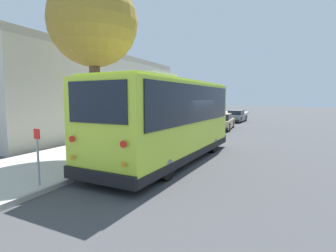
{
  "coord_description": "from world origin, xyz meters",
  "views": [
    {
      "loc": [
        -10.31,
        -3.96,
        2.57
      ],
      "look_at": [
        0.73,
        0.93,
        1.3
      ],
      "focal_mm": 28.0,
      "sensor_mm": 36.0,
      "label": 1
    }
  ],
  "objects": [
    {
      "name": "shuttle_bus",
      "position": [
        -0.55,
        0.33,
        1.84
      ],
      "size": [
        8.67,
        3.03,
        3.45
      ],
      "rotation": [
        0.0,
        0.0,
        -0.06
      ],
      "color": "#BCDB38",
      "rests_on": "ground"
    },
    {
      "name": "fire_hydrant",
      "position": [
        5.44,
        2.43,
        0.55
      ],
      "size": [
        0.22,
        0.22,
        0.81
      ],
      "color": "#99999E",
      "rests_on": "sidewalk_slab"
    },
    {
      "name": "sidewalk_slab",
      "position": [
        0.0,
        4.16,
        0.07
      ],
      "size": [
        80.0,
        4.31,
        0.15
      ],
      "primitive_type": "cube",
      "color": "beige",
      "rests_on": "ground"
    },
    {
      "name": "ground_plane",
      "position": [
        0.0,
        0.0,
        0.0
      ],
      "size": [
        160.0,
        160.0,
        0.0
      ],
      "primitive_type": "plane",
      "color": "#474749"
    },
    {
      "name": "parked_sedan_tan",
      "position": [
        11.65,
        0.84,
        0.61
      ],
      "size": [
        4.78,
        2.05,
        1.31
      ],
      "rotation": [
        0.0,
        0.0,
        0.07
      ],
      "color": "tan",
      "rests_on": "ground"
    },
    {
      "name": "parked_sedan_gray",
      "position": [
        19.2,
        0.83,
        0.59
      ],
      "size": [
        4.42,
        1.89,
        1.28
      ],
      "rotation": [
        0.0,
        0.0,
        -0.06
      ],
      "color": "slate",
      "rests_on": "ground"
    },
    {
      "name": "sign_post_near",
      "position": [
        -5.27,
        2.21,
        0.97
      ],
      "size": [
        0.06,
        0.22,
        1.6
      ],
      "color": "gray",
      "rests_on": "sidewalk_slab"
    },
    {
      "name": "sign_post_far",
      "position": [
        -3.65,
        2.21,
        0.75
      ],
      "size": [
        0.06,
        0.06,
        1.2
      ],
      "color": "gray",
      "rests_on": "sidewalk_slab"
    },
    {
      "name": "street_tree",
      "position": [
        -1.19,
        3.43,
        5.93
      ],
      "size": [
        3.67,
        3.67,
        7.96
      ],
      "color": "brown",
      "rests_on": "sidewalk_slab"
    },
    {
      "name": "curb_strip",
      "position": [
        0.0,
        1.93,
        0.07
      ],
      "size": [
        80.0,
        0.14,
        0.15
      ],
      "primitive_type": "cube",
      "color": "#AAA69D",
      "rests_on": "ground"
    },
    {
      "name": "building_backdrop",
      "position": [
        6.14,
        10.11,
        2.72
      ],
      "size": [
        17.91,
        6.19,
        5.83
      ],
      "color": "beige",
      "rests_on": "ground"
    }
  ]
}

